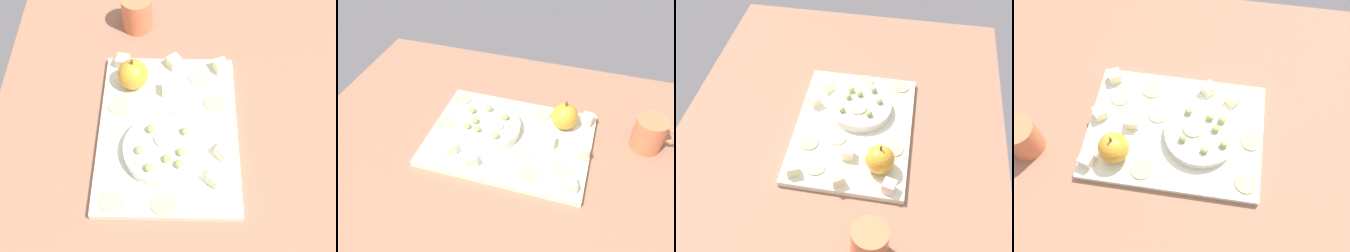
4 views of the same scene
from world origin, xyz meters
TOP-DOWN VIEW (x-y plane):
  - table at (0.00, 0.00)cm, footprint 110.32×81.58cm
  - platter at (3.37, -3.32)cm, footprint 38.84×28.21cm
  - serving_dish at (9.19, -4.04)cm, footprint 15.92×15.92cm
  - apple_whole at (-8.33, -11.10)cm, footprint 6.62×6.62cm
  - apple_stem at (-8.33, -11.10)cm, footprint 0.50×0.50cm
  - cheese_cube_0 at (15.34, 5.76)cm, footprint 3.79×3.79cm
  - cheese_cube_1 at (-6.21, -3.48)cm, footprint 2.90×2.90cm
  - cheese_cube_2 at (-13.87, -2.32)cm, footprint 3.74×3.74cm
  - cheese_cube_3 at (9.46, 7.69)cm, footprint 3.80×3.80cm
  - cheese_cube_4 at (-13.81, -13.86)cm, footprint 3.29×3.29cm
  - cheese_cube_5 at (-12.95, 8.02)cm, footprint 3.56×3.56cm
  - cracker_0 at (-2.17, -13.74)cm, footprint 4.66×4.66cm
  - cracker_1 at (-3.69, 6.37)cm, footprint 4.66×4.66cm
  - cracker_2 at (20.35, -3.73)cm, footprint 4.66×4.66cm
  - cracker_3 at (19.88, -13.52)cm, footprint 4.66×4.66cm
  - cracker_4 at (-10.60, 3.23)cm, footprint 4.66×4.66cm
  - cracker_5 at (-1.05, 0.19)cm, footprint 4.66×4.66cm
  - grape_0 at (14.28, -6.83)cm, footprint 1.74×1.56cm
  - grape_1 at (10.43, -8.75)cm, footprint 1.74×1.56cm
  - grape_2 at (5.55, -6.80)cm, footprint 1.74×1.56cm
  - grape_3 at (13.36, -1.10)cm, footprint 1.74×1.56cm
  - grape_4 at (12.23, -3.46)cm, footprint 1.74×1.56cm
  - grape_5 at (5.88, 0.29)cm, footprint 1.74×1.56cm
  - grape_6 at (10.73, -0.76)cm, footprint 1.74×1.56cm
  - apple_slice_0 at (7.49, -3.61)cm, footprint 4.57×4.57cm
  - cup at (-28.41, -11.47)cm, footprint 10.49×7.29cm

SIDE VIEW (x-z plane):
  - table at x=0.00cm, z-range 0.00..4.55cm
  - platter at x=3.37cm, z-range 4.55..6.06cm
  - cracker_0 at x=-2.17cm, z-range 6.06..6.46cm
  - cracker_1 at x=-3.69cm, z-range 6.06..6.46cm
  - cracker_2 at x=20.35cm, z-range 6.06..6.46cm
  - cracker_3 at x=19.88cm, z-range 6.06..6.46cm
  - cracker_4 at x=-10.60cm, z-range 6.06..6.46cm
  - cracker_5 at x=-1.05cm, z-range 6.06..6.46cm
  - serving_dish at x=9.19cm, z-range 6.06..8.46cm
  - cheese_cube_0 at x=15.34cm, z-range 6.06..8.75cm
  - cheese_cube_1 at x=-6.21cm, z-range 6.06..8.75cm
  - cheese_cube_2 at x=-13.87cm, z-range 6.06..8.75cm
  - cheese_cube_3 at x=9.46cm, z-range 6.06..8.75cm
  - cheese_cube_4 at x=-13.81cm, z-range 6.06..8.75cm
  - cheese_cube_5 at x=-12.95cm, z-range 6.06..8.75cm
  - cup at x=-28.41cm, z-range 4.55..12.92cm
  - apple_slice_0 at x=7.49cm, z-range 8.46..9.06cm
  - grape_1 at x=10.43cm, z-range 8.46..9.87cm
  - grape_4 at x=12.23cm, z-range 8.46..9.88cm
  - grape_5 at x=5.88cm, z-range 8.46..9.90cm
  - grape_2 at x=5.55cm, z-range 8.46..9.93cm
  - grape_6 at x=10.73cm, z-range 8.46..9.94cm
  - grape_0 at x=14.28cm, z-range 8.46..9.96cm
  - grape_3 at x=13.36cm, z-range 8.46..9.99cm
  - apple_whole at x=-8.33cm, z-range 6.06..12.68cm
  - apple_stem at x=-8.33cm, z-range 12.68..13.88cm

